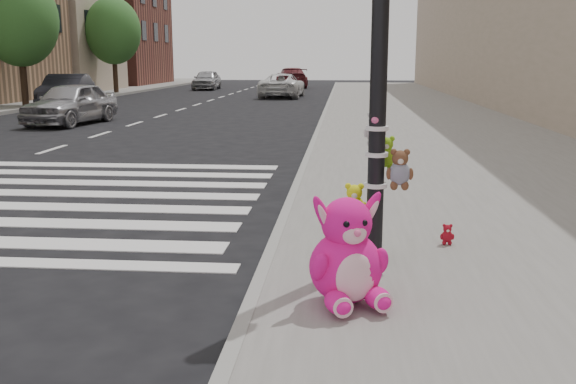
% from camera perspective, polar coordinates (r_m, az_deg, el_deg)
% --- Properties ---
extents(ground, '(120.00, 120.00, 0.00)m').
position_cam_1_polar(ground, '(5.30, -21.58, -12.26)').
color(ground, black).
rests_on(ground, ground).
extents(sidewalk_near, '(7.00, 80.00, 0.14)m').
position_cam_1_polar(sidewalk_near, '(14.69, 15.63, 3.46)').
color(sidewalk_near, slate).
rests_on(sidewalk_near, ground).
extents(curb_edge, '(0.12, 80.00, 0.15)m').
position_cam_1_polar(curb_edge, '(14.46, 2.05, 3.76)').
color(curb_edge, gray).
rests_on(curb_edge, ground).
extents(bld_far_d, '(6.00, 8.00, 10.00)m').
position_cam_1_polar(bld_far_d, '(43.24, -19.99, 14.96)').
color(bld_far_d, tan).
rests_on(bld_far_d, ground).
extents(bld_far_e, '(6.00, 10.00, 9.00)m').
position_cam_1_polar(bld_far_e, '(53.41, -14.89, 13.99)').
color(bld_far_e, brown).
rests_on(bld_far_e, ground).
extents(signal_pole, '(0.69, 0.48, 4.00)m').
position_cam_1_polar(signal_pole, '(6.13, 8.09, 8.96)').
color(signal_pole, black).
rests_on(signal_pole, sidewalk_near).
extents(tree_far_b, '(3.20, 3.20, 5.44)m').
position_cam_1_polar(tree_far_b, '(29.60, -22.81, 13.92)').
color(tree_far_b, '#382619').
rests_on(tree_far_b, sidewalk_far).
extents(tree_far_c, '(3.20, 3.20, 5.44)m').
position_cam_1_polar(tree_far_c, '(39.69, -15.29, 13.63)').
color(tree_far_c, '#382619').
rests_on(tree_far_c, sidewalk_far).
extents(pink_bunny, '(0.77, 0.83, 0.93)m').
position_cam_1_polar(pink_bunny, '(5.16, 5.29, -5.92)').
color(pink_bunny, '#FB1592').
rests_on(pink_bunny, sidewalk_near).
extents(red_teddy, '(0.16, 0.11, 0.23)m').
position_cam_1_polar(red_teddy, '(7.03, 13.96, -3.67)').
color(red_teddy, maroon).
rests_on(red_teddy, sidewalk_near).
extents(car_silver_far, '(2.09, 4.14, 1.35)m').
position_cam_1_polar(car_silver_far, '(21.96, -18.75, 7.48)').
color(car_silver_far, '#A2A2A7').
rests_on(car_silver_far, ground).
extents(car_dark_far, '(2.24, 4.57, 1.44)m').
position_cam_1_polar(car_dark_far, '(29.28, -19.10, 8.47)').
color(car_dark_far, black).
rests_on(car_dark_far, ground).
extents(car_white_near, '(2.26, 4.69, 1.29)m').
position_cam_1_polar(car_white_near, '(35.43, -0.52, 9.45)').
color(car_white_near, silver).
rests_on(car_white_near, ground).
extents(car_maroon_near, '(2.84, 5.23, 1.44)m').
position_cam_1_polar(car_maroon_near, '(47.26, 0.31, 10.12)').
color(car_maroon_near, maroon).
rests_on(car_maroon_near, ground).
extents(car_silver_deep, '(1.69, 3.97, 1.34)m').
position_cam_1_polar(car_silver_deep, '(44.74, -7.23, 9.87)').
color(car_silver_deep, '#A6A6AB').
rests_on(car_silver_deep, ground).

